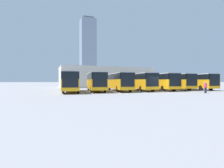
{
  "coord_description": "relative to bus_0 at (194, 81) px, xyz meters",
  "views": [
    {
      "loc": [
        16.4,
        23.82,
        1.82
      ],
      "look_at": [
        5.63,
        -5.8,
        1.29
      ],
      "focal_mm": 28.0,
      "sensor_mm": 36.0,
      "label": 1
    }
  ],
  "objects": [
    {
      "name": "bus_6",
      "position": [
        25.62,
        -0.43,
        0.0
      ],
      "size": [
        4.15,
        11.87,
        3.23
      ],
      "rotation": [
        0.0,
        0.0,
        -0.15
      ],
      "color": "orange",
      "rests_on": "ground_plane"
    },
    {
      "name": "curb_divider_4",
      "position": [
        19.21,
        1.1,
        -1.73
      ],
      "size": [
        1.17,
        6.2,
        0.15
      ],
      "primitive_type": "cube",
      "rotation": [
        0.0,
        0.0,
        -0.15
      ],
      "color": "#B2B2AD",
      "rests_on": "ground_plane"
    },
    {
      "name": "bus_5",
      "position": [
        21.35,
        -0.97,
        0.0
      ],
      "size": [
        4.15,
        11.87,
        3.23
      ],
      "rotation": [
        0.0,
        0.0,
        -0.15
      ],
      "color": "orange",
      "rests_on": "ground_plane"
    },
    {
      "name": "office_tower",
      "position": [
        -17.3,
        -187.6,
        38.14
      ],
      "size": [
        18.24,
        18.24,
        81.1
      ],
      "color": "#7F8EA3",
      "rests_on": "ground_plane"
    },
    {
      "name": "station_building",
      "position": [
        12.81,
        -21.54,
        1.14
      ],
      "size": [
        26.95,
        14.57,
        5.85
      ],
      "color": "beige",
      "rests_on": "ground_plane"
    },
    {
      "name": "curb_divider_2",
      "position": [
        10.67,
        1.44,
        -1.73
      ],
      "size": [
        1.17,
        6.2,
        0.15
      ],
      "primitive_type": "cube",
      "rotation": [
        0.0,
        0.0,
        -0.15
      ],
      "color": "#B2B2AD",
      "rests_on": "ground_plane"
    },
    {
      "name": "bus_2",
      "position": [
        8.54,
        -0.28,
        0.0
      ],
      "size": [
        4.15,
        11.87,
        3.23
      ],
      "rotation": [
        0.0,
        0.0,
        -0.15
      ],
      "color": "orange",
      "rests_on": "ground_plane"
    },
    {
      "name": "curb_divider_3",
      "position": [
        14.94,
        1.21,
        -1.73
      ],
      "size": [
        1.17,
        6.2,
        0.15
      ],
      "primitive_type": "cube",
      "rotation": [
        0.0,
        0.0,
        -0.15
      ],
      "color": "#B2B2AD",
      "rests_on": "ground_plane"
    },
    {
      "name": "ground_plane",
      "position": [
        12.81,
        5.26,
        -1.81
      ],
      "size": [
        600.0,
        600.0,
        0.0
      ],
      "primitive_type": "plane",
      "color": "gray"
    },
    {
      "name": "curb_divider_0",
      "position": [
        2.13,
        1.72,
        -1.73
      ],
      "size": [
        1.17,
        6.2,
        0.15
      ],
      "primitive_type": "cube",
      "rotation": [
        0.0,
        0.0,
        -0.15
      ],
      "color": "#B2B2AD",
      "rests_on": "ground_plane"
    },
    {
      "name": "curb_divider_5",
      "position": [
        23.48,
        0.75,
        -1.73
      ],
      "size": [
        1.17,
        6.2,
        0.15
      ],
      "primitive_type": "cube",
      "rotation": [
        0.0,
        0.0,
        -0.15
      ],
      "color": "#B2B2AD",
      "rests_on": "ground_plane"
    },
    {
      "name": "bus_4",
      "position": [
        17.08,
        -0.62,
        0.0
      ],
      "size": [
        4.15,
        11.87,
        3.23
      ],
      "rotation": [
        0.0,
        0.0,
        -0.15
      ],
      "color": "orange",
      "rests_on": "ground_plane"
    },
    {
      "name": "bus_0",
      "position": [
        0.0,
        0.0,
        0.0
      ],
      "size": [
        4.15,
        11.87,
        3.23
      ],
      "rotation": [
        0.0,
        0.0,
        -0.15
      ],
      "color": "orange",
      "rests_on": "ground_plane"
    },
    {
      "name": "curb_divider_1",
      "position": [
        6.4,
        0.68,
        -1.73
      ],
      "size": [
        1.17,
        6.2,
        0.15
      ],
      "primitive_type": "cube",
      "rotation": [
        0.0,
        0.0,
        -0.15
      ],
      "color": "#B2B2AD",
      "rests_on": "ground_plane"
    },
    {
      "name": "pedestrian",
      "position": [
        6.82,
        9.06,
        -0.88
      ],
      "size": [
        0.48,
        0.48,
        1.72
      ],
      "rotation": [
        0.0,
        0.0,
        2.83
      ],
      "color": "#38384C",
      "rests_on": "ground_plane"
    },
    {
      "name": "bus_3",
      "position": [
        12.81,
        -0.51,
        0.0
      ],
      "size": [
        4.15,
        11.87,
        3.23
      ],
      "rotation": [
        0.0,
        0.0,
        -0.15
      ],
      "color": "orange",
      "rests_on": "ground_plane"
    },
    {
      "name": "bus_1",
      "position": [
        4.27,
        -1.05,
        0.0
      ],
      "size": [
        4.15,
        11.87,
        3.23
      ],
      "rotation": [
        0.0,
        0.0,
        -0.15
      ],
      "color": "orange",
      "rests_on": "ground_plane"
    }
  ]
}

